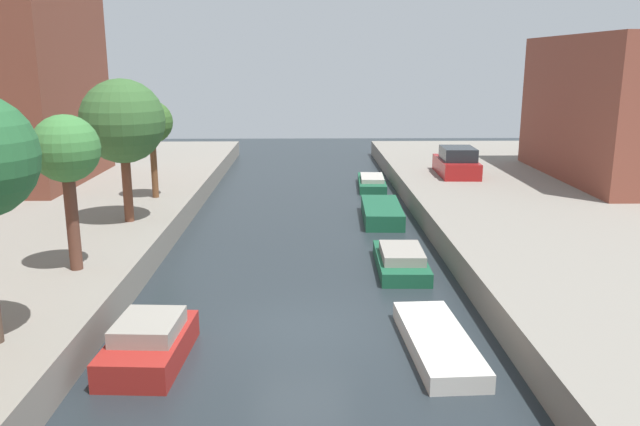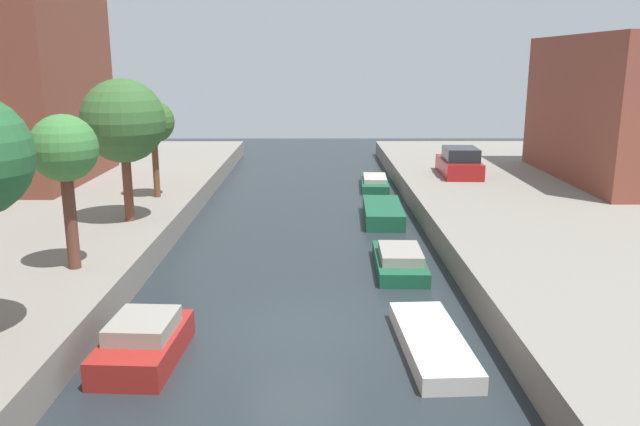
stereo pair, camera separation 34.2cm
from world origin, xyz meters
name	(u,v)px [view 2 (the right image)]	position (x,y,z in m)	size (l,w,h in m)	color
ground_plane	(297,328)	(0.00, 0.00, 0.00)	(84.00, 84.00, 0.00)	#232B30
street_tree_3	(64,152)	(-6.61, 2.11, 4.45)	(1.91, 1.91, 4.51)	brown
street_tree_4	(123,122)	(-6.61, 7.79, 4.76)	(3.08, 3.08, 5.32)	brown
street_tree_5	(153,123)	(-6.61, 12.08, 4.28)	(1.85, 1.85, 4.27)	brown
parked_car	(459,164)	(8.08, 17.45, 1.63)	(2.02, 4.12, 1.51)	maroon
moored_boat_left_2	(143,343)	(-3.59, -1.80, 0.45)	(1.84, 3.26, 1.05)	maroon
moored_boat_right_2	(432,343)	(3.35, -1.39, 0.22)	(1.63, 4.38, 0.44)	beige
moored_boat_right_3	(400,261)	(3.33, 4.83, 0.33)	(1.71, 3.93, 0.80)	#195638
moored_boat_right_4	(383,213)	(3.47, 11.72, 0.35)	(1.81, 4.40, 0.69)	#195638
moored_boat_right_5	(374,182)	(3.76, 19.15, 0.29)	(1.68, 4.51, 0.68)	#195638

